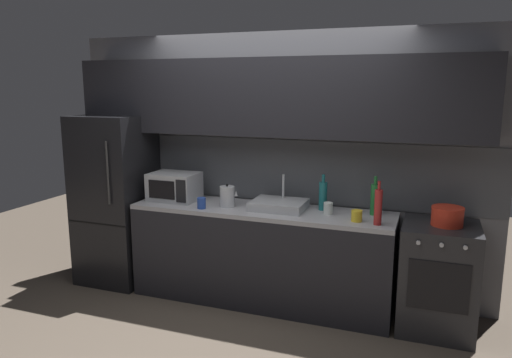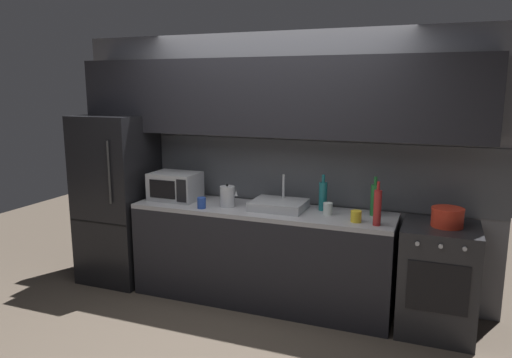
{
  "view_description": "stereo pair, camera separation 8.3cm",
  "coord_description": "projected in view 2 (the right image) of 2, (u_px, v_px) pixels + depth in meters",
  "views": [
    {
      "loc": [
        1.43,
        -3.11,
        2.0
      ],
      "look_at": [
        -0.05,
        0.9,
        1.17
      ],
      "focal_mm": 33.64,
      "sensor_mm": 36.0,
      "label": 1
    },
    {
      "loc": [
        1.51,
        -3.08,
        2.0
      ],
      "look_at": [
        -0.05,
        0.9,
        1.17
      ],
      "focal_mm": 33.64,
      "sensor_mm": 36.0,
      "label": 2
    }
  ],
  "objects": [
    {
      "name": "oven_range",
      "position": [
        438.0,
        279.0,
        3.91
      ],
      "size": [
        0.6,
        0.62,
        0.9
      ],
      "color": "#232326",
      "rests_on": "ground"
    },
    {
      "name": "refrigerator",
      "position": [
        118.0,
        198.0,
        4.96
      ],
      "size": [
        0.68,
        0.69,
        1.71
      ],
      "color": "black",
      "rests_on": "ground"
    },
    {
      "name": "wine_bottle_teal",
      "position": [
        323.0,
        196.0,
        4.29
      ],
      "size": [
        0.07,
        0.07,
        0.33
      ],
      "color": "#19666B",
      "rests_on": "counter_run"
    },
    {
      "name": "counter_run",
      "position": [
        261.0,
        255.0,
        4.47
      ],
      "size": [
        2.41,
        0.6,
        0.9
      ],
      "color": "black",
      "rests_on": "ground"
    },
    {
      "name": "microwave",
      "position": [
        175.0,
        186.0,
        4.7
      ],
      "size": [
        0.46,
        0.35,
        0.27
      ],
      "color": "#A8AAAF",
      "rests_on": "counter_run"
    },
    {
      "name": "back_wall",
      "position": [
        272.0,
        135.0,
        4.53
      ],
      "size": [
        4.15,
        0.44,
        2.5
      ],
      "color": "slate",
      "rests_on": "ground"
    },
    {
      "name": "wine_bottle_green",
      "position": [
        375.0,
        199.0,
        4.12
      ],
      "size": [
        0.07,
        0.07,
        0.34
      ],
      "color": "#1E6B2D",
      "rests_on": "counter_run"
    },
    {
      "name": "wine_bottle_red",
      "position": [
        377.0,
        207.0,
        3.82
      ],
      "size": [
        0.06,
        0.06,
        0.36
      ],
      "color": "#A82323",
      "rests_on": "counter_run"
    },
    {
      "name": "cooking_pot",
      "position": [
        447.0,
        217.0,
        3.8
      ],
      "size": [
        0.25,
        0.25,
        0.15
      ],
      "color": "red",
      "rests_on": "oven_range"
    },
    {
      "name": "sink_basin",
      "position": [
        279.0,
        205.0,
        4.35
      ],
      "size": [
        0.48,
        0.38,
        0.3
      ],
      "color": "#ADAFB5",
      "rests_on": "counter_run"
    },
    {
      "name": "mug_clear",
      "position": [
        328.0,
        209.0,
        4.16
      ],
      "size": [
        0.08,
        0.08,
        0.11
      ],
      "primitive_type": "cylinder",
      "color": "silver",
      "rests_on": "counter_run"
    },
    {
      "name": "mug_yellow",
      "position": [
        356.0,
        216.0,
        3.94
      ],
      "size": [
        0.09,
        0.09,
        0.1
      ],
      "primitive_type": "cylinder",
      "color": "gold",
      "rests_on": "counter_run"
    },
    {
      "name": "ground_plane",
      "position": [
        220.0,
        347.0,
        3.73
      ],
      "size": [
        10.0,
        10.0,
        0.0
      ],
      "primitive_type": "plane",
      "color": "#4C4238"
    },
    {
      "name": "kettle",
      "position": [
        227.0,
        196.0,
        4.43
      ],
      "size": [
        0.17,
        0.14,
        0.22
      ],
      "color": "#B7BABF",
      "rests_on": "counter_run"
    },
    {
      "name": "mug_blue",
      "position": [
        202.0,
        203.0,
        4.38
      ],
      "size": [
        0.08,
        0.08,
        0.1
      ],
      "primitive_type": "cylinder",
      "color": "#234299",
      "rests_on": "counter_run"
    }
  ]
}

